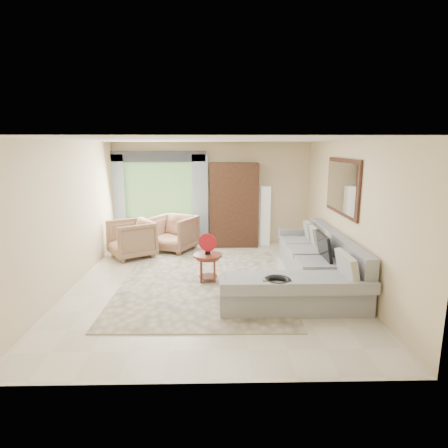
{
  "coord_description": "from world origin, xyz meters",
  "views": [
    {
      "loc": [
        0.1,
        -6.59,
        2.5
      ],
      "look_at": [
        0.25,
        0.35,
        1.05
      ],
      "focal_mm": 30.0,
      "sensor_mm": 36.0,
      "label": 1
    }
  ],
  "objects_px": {
    "armchair_left": "(131,239)",
    "armchair_right": "(174,233)",
    "sectional_sofa": "(309,271)",
    "potted_plant": "(123,240)",
    "armoire": "(234,205)",
    "tv_screen": "(324,247)",
    "floor_lamp": "(265,216)",
    "coffee_table": "(208,267)"
  },
  "relations": [
    {
      "from": "armchair_right",
      "to": "floor_lamp",
      "type": "relative_size",
      "value": 0.63
    },
    {
      "from": "sectional_sofa",
      "to": "armchair_left",
      "type": "relative_size",
      "value": 3.7
    },
    {
      "from": "tv_screen",
      "to": "armchair_right",
      "type": "height_order",
      "value": "tv_screen"
    },
    {
      "from": "sectional_sofa",
      "to": "potted_plant",
      "type": "xyz_separation_m",
      "value": [
        -3.94,
        2.44,
        -0.03
      ]
    },
    {
      "from": "armchair_right",
      "to": "floor_lamp",
      "type": "distance_m",
      "value": 2.36
    },
    {
      "from": "sectional_sofa",
      "to": "armchair_left",
      "type": "distance_m",
      "value": 4.09
    },
    {
      "from": "tv_screen",
      "to": "floor_lamp",
      "type": "distance_m",
      "value": 2.97
    },
    {
      "from": "potted_plant",
      "to": "armoire",
      "type": "relative_size",
      "value": 0.24
    },
    {
      "from": "potted_plant",
      "to": "sectional_sofa",
      "type": "bearing_deg",
      "value": -31.74
    },
    {
      "from": "tv_screen",
      "to": "armchair_right",
      "type": "relative_size",
      "value": 0.78
    },
    {
      "from": "tv_screen",
      "to": "armoire",
      "type": "bearing_deg",
      "value": 117.98
    },
    {
      "from": "armoire",
      "to": "floor_lamp",
      "type": "height_order",
      "value": "armoire"
    },
    {
      "from": "sectional_sofa",
      "to": "floor_lamp",
      "type": "height_order",
      "value": "floor_lamp"
    },
    {
      "from": "tv_screen",
      "to": "floor_lamp",
      "type": "bearing_deg",
      "value": 103.64
    },
    {
      "from": "sectional_sofa",
      "to": "coffee_table",
      "type": "distance_m",
      "value": 1.86
    },
    {
      "from": "armchair_right",
      "to": "potted_plant",
      "type": "distance_m",
      "value": 1.25
    },
    {
      "from": "armchair_left",
      "to": "potted_plant",
      "type": "distance_m",
      "value": 0.65
    },
    {
      "from": "tv_screen",
      "to": "armchair_right",
      "type": "xyz_separation_m",
      "value": [
        -2.97,
        2.35,
        -0.29
      ]
    },
    {
      "from": "coffee_table",
      "to": "floor_lamp",
      "type": "xyz_separation_m",
      "value": [
        1.41,
        2.7,
        0.47
      ]
    },
    {
      "from": "armchair_right",
      "to": "coffee_table",
      "type": "bearing_deg",
      "value": -40.88
    },
    {
      "from": "sectional_sofa",
      "to": "armchair_left",
      "type": "bearing_deg",
      "value": 152.25
    },
    {
      "from": "sectional_sofa",
      "to": "armchair_right",
      "type": "distance_m",
      "value": 3.64
    },
    {
      "from": "sectional_sofa",
      "to": "armoire",
      "type": "bearing_deg",
      "value": 113.06
    },
    {
      "from": "tv_screen",
      "to": "potted_plant",
      "type": "xyz_separation_m",
      "value": [
        -4.21,
        2.37,
        -0.47
      ]
    },
    {
      "from": "coffee_table",
      "to": "armchair_left",
      "type": "distance_m",
      "value": 2.43
    },
    {
      "from": "sectional_sofa",
      "to": "potted_plant",
      "type": "relative_size",
      "value": 6.83
    },
    {
      "from": "sectional_sofa",
      "to": "armchair_left",
      "type": "xyz_separation_m",
      "value": [
        -3.62,
        1.9,
        0.14
      ]
    },
    {
      "from": "potted_plant",
      "to": "tv_screen",
      "type": "bearing_deg",
      "value": -29.33
    },
    {
      "from": "armchair_left",
      "to": "armchair_right",
      "type": "distance_m",
      "value": 1.05
    },
    {
      "from": "coffee_table",
      "to": "potted_plant",
      "type": "height_order",
      "value": "coffee_table"
    },
    {
      "from": "armchair_left",
      "to": "potted_plant",
      "type": "bearing_deg",
      "value": -179.98
    },
    {
      "from": "armchair_left",
      "to": "coffee_table",
      "type": "bearing_deg",
      "value": 16.01
    },
    {
      "from": "coffee_table",
      "to": "floor_lamp",
      "type": "bearing_deg",
      "value": 62.45
    },
    {
      "from": "coffee_table",
      "to": "armoire",
      "type": "xyz_separation_m",
      "value": [
        0.61,
        2.64,
        0.77
      ]
    },
    {
      "from": "tv_screen",
      "to": "armoire",
      "type": "xyz_separation_m",
      "value": [
        -1.5,
        2.82,
        0.33
      ]
    },
    {
      "from": "potted_plant",
      "to": "armoire",
      "type": "distance_m",
      "value": 2.86
    },
    {
      "from": "armchair_right",
      "to": "tv_screen",
      "type": "bearing_deg",
      "value": -11.0
    },
    {
      "from": "coffee_table",
      "to": "armchair_right",
      "type": "height_order",
      "value": "armchair_right"
    },
    {
      "from": "sectional_sofa",
      "to": "armchair_left",
      "type": "height_order",
      "value": "sectional_sofa"
    },
    {
      "from": "floor_lamp",
      "to": "potted_plant",
      "type": "bearing_deg",
      "value": -171.61
    },
    {
      "from": "sectional_sofa",
      "to": "floor_lamp",
      "type": "distance_m",
      "value": 3.03
    },
    {
      "from": "armchair_left",
      "to": "armchair_right",
      "type": "relative_size",
      "value": 0.99
    }
  ]
}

